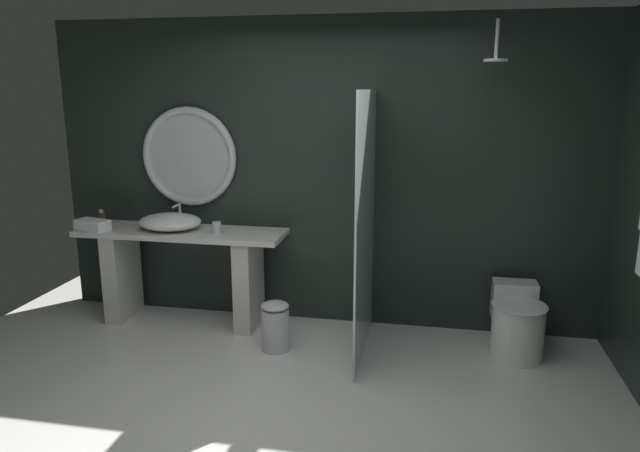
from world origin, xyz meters
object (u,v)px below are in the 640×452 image
round_wall_mirror (189,157)px  toilet (517,323)px  tumbler_cup (217,228)px  vessel_sink (170,222)px  waste_bin (275,326)px  soap_dispenser (102,218)px  rain_shower_head (496,56)px  folded_hand_towel (92,225)px

round_wall_mirror → toilet: round_wall_mirror is taller
tumbler_cup → round_wall_mirror: bearing=139.1°
vessel_sink → round_wall_mirror: 0.59m
toilet → waste_bin: size_ratio=1.55×
soap_dispenser → rain_shower_head: rain_shower_head is taller
toilet → waste_bin: bearing=-171.0°
tumbler_cup → waste_bin: bearing=-31.0°
tumbler_cup → round_wall_mirror: size_ratio=0.12×
toilet → waste_bin: toilet is taller
soap_dispenser → waste_bin: 1.90m
tumbler_cup → folded_hand_towel: 1.09m
waste_bin → folded_hand_towel: (-1.68, 0.26, 0.68)m
tumbler_cup → soap_dispenser: size_ratio=0.73×
tumbler_cup → soap_dispenser: soap_dispenser is taller
waste_bin → folded_hand_towel: 1.83m
soap_dispenser → round_wall_mirror: size_ratio=0.16×
toilet → vessel_sink: bearing=177.6°
tumbler_cup → rain_shower_head: (2.16, 0.02, 1.36)m
rain_shower_head → toilet: rain_shower_head is taller
soap_dispenser → folded_hand_towel: bearing=-81.1°
round_wall_mirror → toilet: size_ratio=1.40×
tumbler_cup → soap_dispenser: 1.12m
round_wall_mirror → toilet: bearing=-7.4°
round_wall_mirror → rain_shower_head: rain_shower_head is taller
folded_hand_towel → rain_shower_head: bearing=2.0°
waste_bin → folded_hand_towel: bearing=171.3°
soap_dispenser → rain_shower_head: 3.55m
round_wall_mirror → folded_hand_towel: 1.01m
rain_shower_head → folded_hand_towel: size_ratio=1.00×
vessel_sink → folded_hand_towel: bearing=-166.4°
round_wall_mirror → rain_shower_head: 2.65m
soap_dispenser → toilet: soap_dispenser is taller
vessel_sink → toilet: (2.89, -0.12, -0.65)m
waste_bin → toilet: bearing=9.0°
vessel_sink → soap_dispenser: (-0.67, 0.04, -0.01)m
round_wall_mirror → waste_bin: bearing=-34.9°
vessel_sink → rain_shower_head: size_ratio=1.84×
tumbler_cup → toilet: size_ratio=0.16×
tumbler_cup → waste_bin: (0.59, -0.36, -0.68)m
rain_shower_head → toilet: bearing=-16.0°
toilet → folded_hand_towel: (-3.53, -0.03, 0.63)m
vessel_sink → waste_bin: bearing=-21.8°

